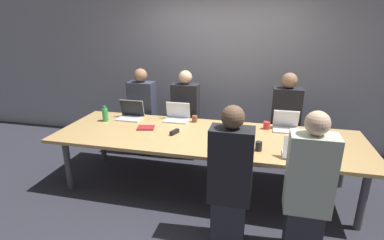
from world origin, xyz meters
TOP-DOWN VIEW (x-y plane):
  - ground_plane at (0.00, 0.00)m, footprint 24.00×24.00m
  - curtain_wall at (0.00, 1.64)m, footprint 12.00×0.06m
  - conference_table at (0.00, 0.00)m, footprint 3.78×1.22m
  - laptop_near_midright at (0.39, -0.39)m, footprint 0.33×0.25m
  - person_near_midright at (0.40, -0.90)m, footprint 0.40×0.24m
  - cup_near_midright at (0.64, -0.31)m, footprint 0.07×0.07m
  - laptop_near_right at (1.06, -0.40)m, footprint 0.36×0.23m
  - person_near_right at (1.09, -0.90)m, footprint 0.40×0.24m
  - cup_near_right at (1.36, -0.35)m, footprint 0.08×0.08m
  - laptop_far_right at (0.96, 0.43)m, footprint 0.32×0.26m
  - person_far_right at (0.98, 0.90)m, footprint 0.40×0.24m
  - cup_far_right at (0.72, 0.41)m, footprint 0.09×0.09m
  - laptop_far_midleft at (-0.52, 0.48)m, footprint 0.34×0.25m
  - person_far_midleft at (-0.49, 0.84)m, footprint 0.40×0.24m
  - cup_far_midleft at (-0.26, 0.46)m, footprint 0.07×0.07m
  - laptop_far_left at (-1.19, 0.40)m, footprint 0.35×0.26m
  - person_far_left at (-1.19, 0.83)m, footprint 0.40×0.24m
  - bottle_far_left at (-1.49, 0.21)m, footprint 0.08×0.08m
  - stapler at (-0.40, -0.05)m, footprint 0.09×0.16m
  - notebook at (-0.82, 0.05)m, footprint 0.25×0.22m

SIDE VIEW (x-z plane):
  - ground_plane at x=0.00m, z-range 0.00..0.00m
  - person_far_midleft at x=-0.49m, z-range -0.02..1.36m
  - person_far_left at x=-1.19m, z-range -0.02..1.37m
  - person_near_right at x=1.09m, z-range -0.02..1.37m
  - person_near_midright at x=0.40m, z-range -0.02..1.37m
  - conference_table at x=0.00m, z-range 0.31..1.05m
  - person_far_right at x=0.98m, z-range -0.02..1.38m
  - notebook at x=-0.82m, z-range 0.73..0.75m
  - stapler at x=-0.40m, z-range 0.73..0.78m
  - cup_near_right at x=1.36m, z-range 0.73..0.82m
  - cup_far_midleft at x=-0.26m, z-range 0.73..0.82m
  - cup_far_right at x=0.72m, z-range 0.73..0.83m
  - cup_near_midright at x=0.64m, z-range 0.73..0.84m
  - laptop_near_right at x=1.06m, z-range 0.69..0.91m
  - laptop_near_midright at x=0.39m, z-range 0.68..0.93m
  - laptop_far_midleft at x=-0.52m, z-range 0.68..0.93m
  - laptop_far_right at x=0.96m, z-range 0.68..0.93m
  - laptop_far_left at x=-1.19m, z-range 0.68..0.94m
  - bottle_far_left at x=-1.49m, z-range 0.72..0.94m
  - curtain_wall at x=0.00m, z-range 0.00..2.80m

